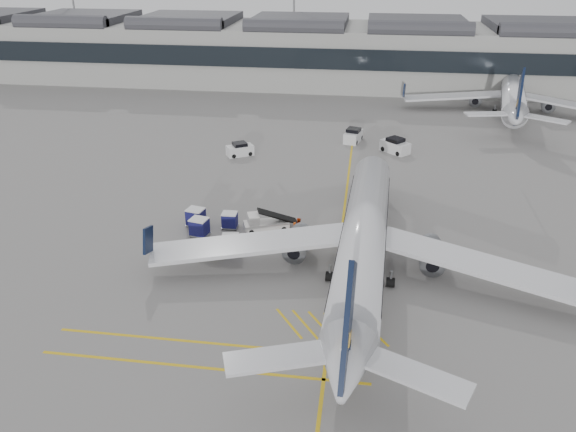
# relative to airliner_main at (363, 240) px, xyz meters

# --- Properties ---
(ground) EXTENTS (220.00, 220.00, 0.00)m
(ground) POSITION_rel_airliner_main_xyz_m (-12.03, -0.86, -3.03)
(ground) COLOR gray
(ground) RESTS_ON ground
(terminal) EXTENTS (200.00, 20.45, 12.40)m
(terminal) POSITION_rel_airliner_main_xyz_m (-12.03, 71.07, 3.11)
(terminal) COLOR #9E9E99
(terminal) RESTS_ON ground
(apron_markings) EXTENTS (0.25, 60.00, 0.01)m
(apron_markings) POSITION_rel_airliner_main_xyz_m (-2.03, 9.14, -3.02)
(apron_markings) COLOR gold
(apron_markings) RESTS_ON ground
(airliner_main) EXTENTS (35.42, 38.75, 10.30)m
(airliner_main) POSITION_rel_airliner_main_xyz_m (0.00, 0.00, 0.00)
(airliner_main) COLOR silver
(airliner_main) RESTS_ON ground
(airliner_far) EXTENTS (34.39, 37.90, 10.16)m
(airliner_far) POSITION_rel_airliner_main_xyz_m (22.93, 53.59, -0.04)
(airliner_far) COLOR silver
(airliner_far) RESTS_ON ground
(belt_loader) EXTENTS (5.34, 3.14, 2.12)m
(belt_loader) POSITION_rel_airliner_main_xyz_m (-9.39, 6.64, -2.41)
(belt_loader) COLOR silver
(belt_loader) RESTS_ON ground
(baggage_cart_a) EXTENTS (1.74, 1.51, 1.65)m
(baggage_cart_a) POSITION_rel_airliner_main_xyz_m (-11.64, 1.86, -2.14)
(baggage_cart_a) COLOR gray
(baggage_cart_a) RESTS_ON ground
(baggage_cart_b) EXTENTS (1.95, 1.72, 1.78)m
(baggage_cart_b) POSITION_rel_airliner_main_xyz_m (-15.25, 4.44, -2.07)
(baggage_cart_b) COLOR gray
(baggage_cart_b) RESTS_ON ground
(baggage_cart_c) EXTENTS (1.98, 1.75, 1.81)m
(baggage_cart_c) POSITION_rel_airliner_main_xyz_m (-16.18, 6.43, -2.06)
(baggage_cart_c) COLOR gray
(baggage_cart_c) RESTS_ON ground
(baggage_cart_d) EXTENTS (1.54, 1.28, 1.60)m
(baggage_cart_d) POSITION_rel_airliner_main_xyz_m (-12.81, 6.45, -2.17)
(baggage_cart_d) COLOR gray
(baggage_cart_d) RESTS_ON ground
(ramp_agent_a) EXTENTS (0.75, 0.63, 1.76)m
(ramp_agent_a) POSITION_rel_airliner_main_xyz_m (-6.26, 4.99, -2.15)
(ramp_agent_a) COLOR #E34A0B
(ramp_agent_a) RESTS_ON ground
(ramp_agent_b) EXTENTS (1.22, 1.22, 2.00)m
(ramp_agent_b) POSITION_rel_airliner_main_xyz_m (-6.02, 5.43, -2.03)
(ramp_agent_b) COLOR #DF3E0B
(ramp_agent_b) RESTS_ON ground
(pushback_tug) EXTENTS (2.50, 1.67, 1.33)m
(pushback_tug) POSITION_rel_airliner_main_xyz_m (-13.06, 1.34, -2.43)
(pushback_tug) COLOR #515346
(pushback_tug) RESTS_ON ground
(safety_cone_nose) EXTENTS (0.39, 0.39, 0.54)m
(safety_cone_nose) POSITION_rel_airliner_main_xyz_m (-0.19, 20.06, -2.76)
(safety_cone_nose) COLOR #F24C0A
(safety_cone_nose) RESTS_ON ground
(safety_cone_engine) EXTENTS (0.38, 0.38, 0.52)m
(safety_cone_engine) POSITION_rel_airliner_main_xyz_m (-0.98, 4.69, -2.76)
(safety_cone_engine) COLOR #F24C0A
(safety_cone_engine) RESTS_ON ground
(service_van_left) EXTENTS (3.75, 3.20, 1.73)m
(service_van_left) POSITION_rel_airliner_main_xyz_m (-16.37, 27.04, -2.25)
(service_van_left) COLOR silver
(service_van_left) RESTS_ON ground
(service_van_mid) EXTENTS (2.71, 4.02, 1.89)m
(service_van_mid) POSITION_rel_airliner_main_xyz_m (-1.97, 34.85, -2.18)
(service_van_mid) COLOR silver
(service_van_mid) RESTS_ON ground
(service_van_right) EXTENTS (4.11, 3.98, 1.96)m
(service_van_right) POSITION_rel_airliner_main_xyz_m (3.65, 31.09, -2.15)
(service_van_right) COLOR silver
(service_van_right) RESTS_ON ground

